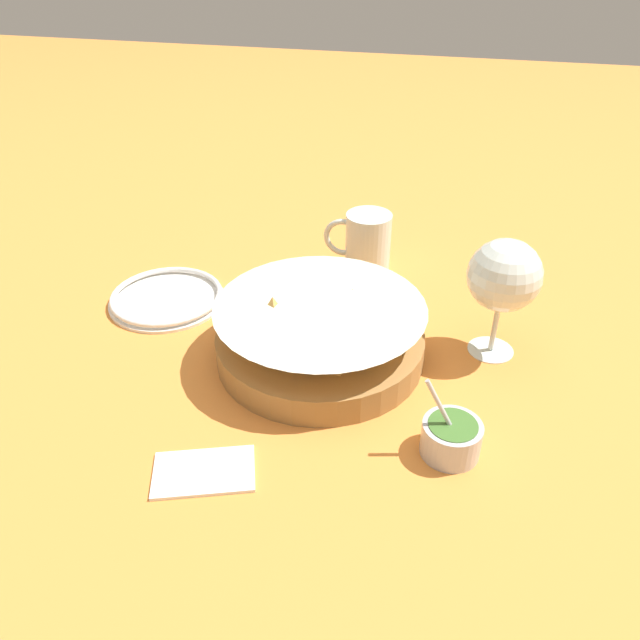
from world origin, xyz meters
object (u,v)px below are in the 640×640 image
Objects in this scene: food_basket at (320,336)px; sauce_cup at (451,437)px; side_plate at (167,297)px; beer_mug at (367,243)px; wine_glass at (504,278)px.

food_basket is 2.83× the size of sauce_cup.
side_plate is at bearing -25.95° from sauce_cup.
beer_mug is (0.16, -0.39, 0.02)m from sauce_cup.
beer_mug reaches higher than food_basket.
wine_glass is (-0.04, -0.20, 0.09)m from sauce_cup.
wine_glass is at bearing -101.53° from sauce_cup.
food_basket is 0.26m from beer_mug.
sauce_cup is at bearing 78.47° from wine_glass.
food_basket is 1.57× the size of side_plate.
wine_glass is at bearing -162.52° from food_basket.
wine_glass reaches higher than sauce_cup.
side_plate is at bearing -1.23° from wine_glass.
side_plate is at bearing 33.50° from beer_mug.
food_basket is 1.66× the size of wine_glass.
beer_mug reaches higher than side_plate.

